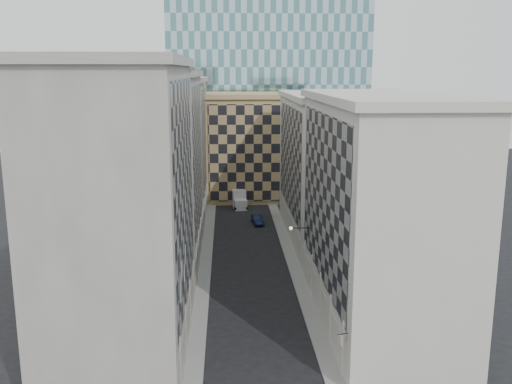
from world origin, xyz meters
name	(u,v)px	position (x,y,z in m)	size (l,w,h in m)	color
sidewalk_west	(205,266)	(-5.25, 30.00, 0.07)	(1.50, 100.00, 0.15)	gray
sidewalk_east	(293,264)	(5.25, 30.00, 0.07)	(1.50, 100.00, 0.15)	gray
bldg_left_a	(124,207)	(-10.88, 11.00, 11.82)	(10.80, 22.80, 23.70)	gray
bldg_left_b	(157,168)	(-10.88, 33.00, 11.32)	(10.80, 22.80, 22.70)	gray
bldg_left_c	(173,148)	(-10.88, 55.00, 10.83)	(10.80, 22.80, 21.70)	gray
bldg_right_a	(376,210)	(10.88, 15.00, 10.32)	(10.80, 26.80, 20.70)	beige
bldg_right_b	(325,166)	(10.89, 42.00, 9.85)	(10.80, 28.80, 19.70)	beige
tan_block	(252,145)	(2.00, 67.90, 9.44)	(16.80, 14.80, 18.80)	tan
church_tower	(238,49)	(0.00, 82.00, 26.95)	(7.20, 7.20, 51.50)	#302A25
flagpoles_left	(183,272)	(-5.90, 6.00, 8.00)	(0.10, 6.33, 2.33)	gray
bracket_lamp	(293,228)	(4.38, 24.00, 6.20)	(1.98, 0.36, 0.36)	black
box_truck	(239,200)	(-0.52, 59.75, 1.27)	(2.65, 5.49, 2.91)	silver
dark_car	(258,219)	(2.00, 48.68, 0.68)	(1.44, 4.14, 1.36)	#0E1934
shop_sign	(340,339)	(5.42, 3.00, 3.83)	(0.82, 0.72, 0.81)	black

